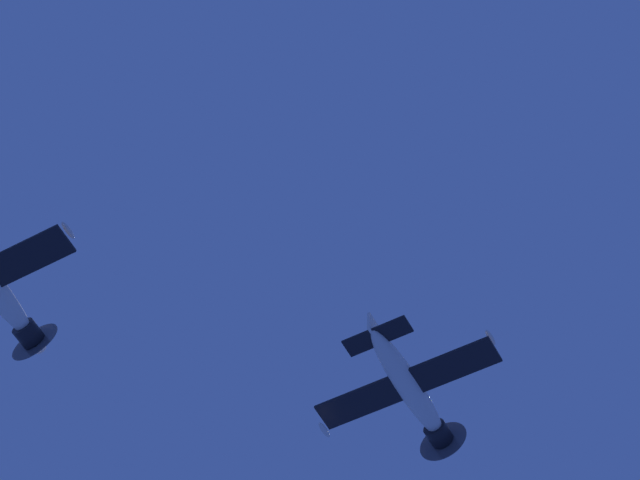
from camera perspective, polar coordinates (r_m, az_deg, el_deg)
The scene contains 1 object.
airplane_lead at distance 67.87m, azimuth 3.86°, elevation -6.34°, with size 8.49×8.29×3.09m.
Camera 1 is at (-10.83, -36.93, 1.89)m, focal length 75.35 mm.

